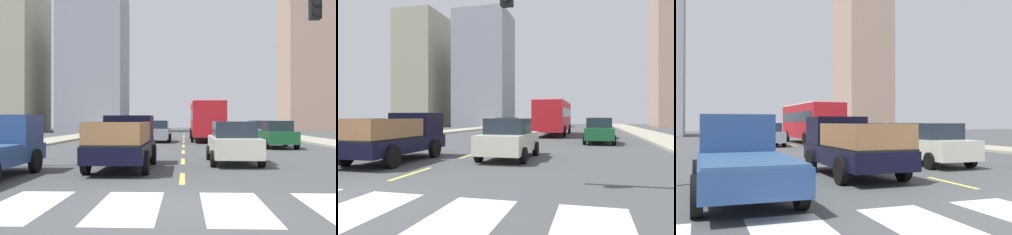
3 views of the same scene
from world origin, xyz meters
TOP-DOWN VIEW (x-y plane):
  - ground_plane at (0.00, 0.00)m, footprint 160.00×160.00m
  - sidewalk_left at (-10.85, 18.00)m, footprint 3.15×110.00m
  - crosswalk_stripe_2 at (-3.29, 0.00)m, footprint 1.32×3.23m
  - crosswalk_stripe_3 at (-1.10, 0.00)m, footprint 1.32×3.23m
  - crosswalk_stripe_4 at (1.10, 0.00)m, footprint 1.32×3.23m
  - lane_dash_0 at (0.00, 4.00)m, footprint 0.16×2.40m
  - lane_dash_1 at (0.00, 9.00)m, footprint 0.16×2.40m
  - lane_dash_2 at (0.00, 14.00)m, footprint 0.16×2.40m
  - lane_dash_3 at (0.00, 19.00)m, footprint 0.16×2.40m
  - lane_dash_4 at (0.00, 24.00)m, footprint 0.16×2.40m
  - lane_dash_5 at (0.00, 29.00)m, footprint 0.16×2.40m
  - lane_dash_6 at (0.00, 34.00)m, footprint 0.16×2.40m
  - lane_dash_7 at (0.00, 39.00)m, footprint 0.16×2.40m
  - pickup_stakebed at (-2.17, 6.71)m, footprint 2.18×5.20m
  - city_bus at (1.93, 26.35)m, footprint 2.72×10.80m
  - sedan_near_right at (-2.04, 23.65)m, footprint 2.02×4.40m
  - sedan_far at (2.06, 8.27)m, footprint 2.02×4.40m
  - sedan_mid at (5.92, 17.47)m, footprint 2.02×4.40m
  - sedan_near_left at (6.02, 23.36)m, footprint 2.02×4.40m
  - tower_tall_centre at (20.25, 58.38)m, footprint 7.87×9.32m
  - block_mid_left at (-13.11, 49.71)m, footprint 9.04×9.05m
  - block_mid_right at (-24.63, 48.92)m, footprint 7.19×10.59m

SIDE VIEW (x-z plane):
  - ground_plane at x=0.00m, z-range 0.00..0.00m
  - lane_dash_0 at x=0.00m, z-range 0.00..0.01m
  - lane_dash_1 at x=0.00m, z-range 0.00..0.01m
  - lane_dash_2 at x=0.00m, z-range 0.00..0.01m
  - lane_dash_3 at x=0.00m, z-range 0.00..0.01m
  - lane_dash_4 at x=0.00m, z-range 0.00..0.01m
  - lane_dash_5 at x=0.00m, z-range 0.00..0.01m
  - lane_dash_6 at x=0.00m, z-range 0.00..0.01m
  - lane_dash_7 at x=0.00m, z-range 0.00..0.01m
  - crosswalk_stripe_2 at x=-3.29m, z-range 0.00..0.01m
  - crosswalk_stripe_3 at x=-1.10m, z-range 0.00..0.01m
  - crosswalk_stripe_4 at x=1.10m, z-range 0.00..0.01m
  - sidewalk_left at x=-10.85m, z-range 0.00..0.15m
  - sedan_near_right at x=-2.04m, z-range 0.00..1.72m
  - sedan_far at x=2.06m, z-range 0.00..1.72m
  - sedan_mid at x=5.92m, z-range 0.00..1.72m
  - sedan_near_left at x=6.02m, z-range 0.00..1.72m
  - pickup_stakebed at x=-2.17m, z-range -0.04..1.92m
  - city_bus at x=1.93m, z-range 0.29..3.61m
  - block_mid_left at x=-13.11m, z-range 0.00..20.22m
  - block_mid_right at x=-24.63m, z-range 0.00..20.64m
  - tower_tall_centre at x=20.25m, z-range 0.00..36.32m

